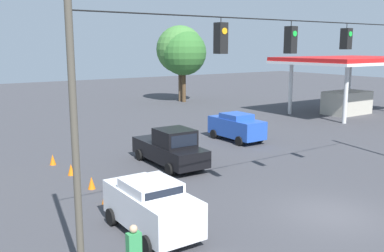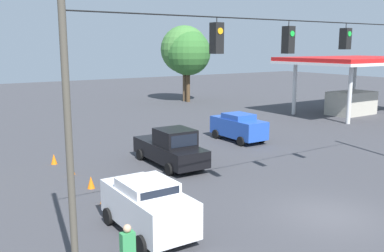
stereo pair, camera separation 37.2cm
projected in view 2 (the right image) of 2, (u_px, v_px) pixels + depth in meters
ground_plane at (330, 216)px, 16.57m from camera, size 140.00×140.00×0.00m
overhead_signal_span at (314, 80)px, 16.40m from camera, size 19.59×0.38×8.30m
sedan_white_parked_shoulder at (148, 205)px, 14.96m from camera, size 2.06×4.22×1.90m
sedan_blue_oncoming_far at (238, 127)px, 29.57m from camera, size 2.03×4.28×1.90m
pickup_truck_black_withflow_mid at (171, 148)px, 23.40m from camera, size 2.31×5.46×2.12m
traffic_cone_nearest at (138, 217)px, 15.68m from camera, size 0.34×0.34×0.58m
traffic_cone_second at (104, 197)px, 17.85m from camera, size 0.34×0.34×0.58m
traffic_cone_third at (91, 182)px, 19.73m from camera, size 0.34×0.34×0.58m
traffic_cone_fourth at (71, 169)px, 21.86m from camera, size 0.34×0.34×0.58m
traffic_cone_fifth at (54, 159)px, 23.78m from camera, size 0.34×0.34×0.58m
gas_station at (353, 73)px, 40.43m from camera, size 13.05×8.90×5.45m
pedestrian at (128, 251)px, 12.05m from camera, size 0.40×0.28×1.59m
tree_horizon_left at (188, 53)px, 49.28m from camera, size 5.25×5.25×8.36m
tree_horizon_right at (184, 50)px, 49.86m from camera, size 5.54×5.54×8.85m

